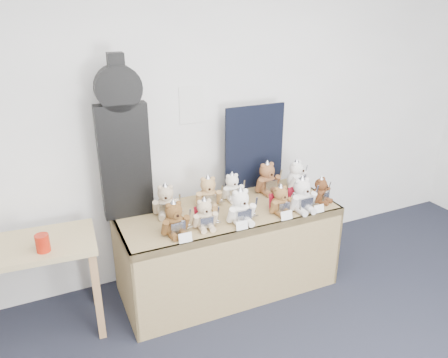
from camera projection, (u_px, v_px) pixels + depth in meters
name	position (u px, v px, depth m)	size (l,w,h in m)	color
room_shell	(192.00, 105.00, 3.51)	(6.00, 6.00, 6.00)	silver
display_table	(231.00, 231.00, 3.45)	(1.74, 0.75, 0.72)	olive
side_table	(30.00, 260.00, 2.97)	(0.92, 0.56, 0.73)	tan
guitar_case	(123.00, 141.00, 3.15)	(0.37, 0.12, 1.21)	black
navy_board	(254.00, 147.00, 3.73)	(0.55, 0.02, 0.73)	black
red_cup	(43.00, 243.00, 2.83)	(0.09, 0.09, 0.12)	red
teddy_front_far_left	(174.00, 220.00, 3.04)	(0.23, 0.19, 0.28)	brown
teddy_front_left	(205.00, 215.00, 3.14)	(0.21, 0.18, 0.26)	#C5AC8A
teddy_front_centre	(241.00, 208.00, 3.20)	(0.24, 0.20, 0.30)	white
teddy_front_right	(280.00, 201.00, 3.35)	(0.21, 0.18, 0.26)	brown
teddy_front_far_right	(302.00, 196.00, 3.39)	(0.25, 0.21, 0.31)	silver
teddy_front_end	(321.00, 191.00, 3.54)	(0.20, 0.19, 0.24)	#57331D
teddy_back_left	(166.00, 202.00, 3.31)	(0.23, 0.22, 0.29)	#C0AA8C
teddy_back_centre_left	(208.00, 193.00, 3.46)	(0.23, 0.21, 0.29)	tan
teddy_back_centre_right	(232.00, 188.00, 3.59)	(0.21, 0.17, 0.25)	white
teddy_back_right	(267.00, 179.00, 3.71)	(0.25, 0.20, 0.31)	#8E5C39
teddy_back_end	(297.00, 176.00, 3.81)	(0.24, 0.23, 0.28)	white
entry_card_a	(185.00, 238.00, 2.96)	(0.09, 0.00, 0.07)	white
entry_card_b	(242.00, 226.00, 3.13)	(0.09, 0.00, 0.07)	white
entry_card_c	(287.00, 215.00, 3.27)	(0.10, 0.00, 0.07)	white
entry_card_d	(319.00, 209.00, 3.38)	(0.09, 0.00, 0.06)	white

